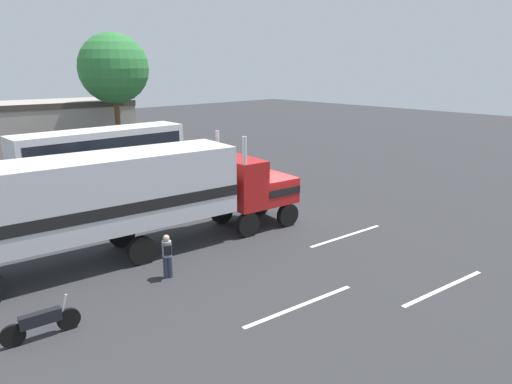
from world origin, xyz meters
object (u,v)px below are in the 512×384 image
object	(u,v)px
parked_bus	(102,150)
tree_left	(113,69)
person_bystander	(167,255)
semi_truck	(130,194)
motorcycle	(41,322)

from	to	relation	value
parked_bus	tree_left	distance (m)	10.73
parked_bus	person_bystander	bearing A→B (deg)	-107.07
semi_truck	parked_bus	bearing A→B (deg)	70.09
person_bystander	motorcycle	xyz separation A→B (m)	(-4.61, -0.82, -0.41)
parked_bus	motorcycle	distance (m)	18.52
person_bystander	tree_left	size ratio (longest dim) A/B	0.16
person_bystander	motorcycle	size ratio (longest dim) A/B	0.77
semi_truck	motorcycle	size ratio (longest dim) A/B	6.82
person_bystander	motorcycle	bearing A→B (deg)	-169.94
semi_truck	tree_left	bearing A→B (deg)	64.64
tree_left	person_bystander	bearing A→B (deg)	-112.99
person_bystander	motorcycle	distance (m)	4.70
parked_bus	semi_truck	bearing A→B (deg)	-109.91
motorcycle	person_bystander	bearing A→B (deg)	10.06
motorcycle	tree_left	bearing A→B (deg)	58.93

